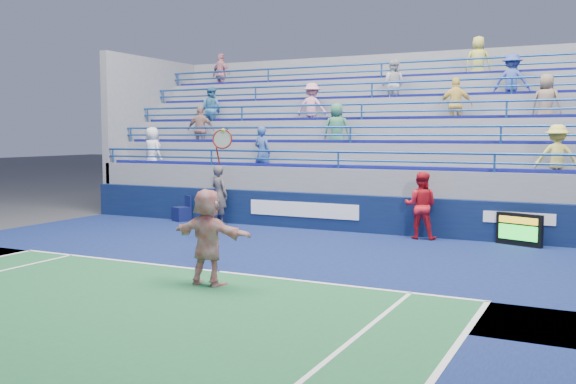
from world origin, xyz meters
The scene contains 8 objects.
ground centered at (0.00, 0.00, 0.00)m, with size 120.00×120.00×0.00m, color #333538.
sponsor_wall centered at (0.00, 6.50, 0.55)m, with size 18.00×0.32×1.10m.
bleacher_stand centered at (0.00, 10.27, 1.55)m, with size 18.00×5.60×6.13m.
serve_speed_board centered at (5.24, 6.12, 0.43)m, with size 1.20×0.54×0.85m.
judge_chair centered at (-5.32, 6.15, 0.28)m, with size 0.64×0.66×0.86m.
tennis_player centered at (0.45, -1.05, 0.93)m, with size 1.75×0.65×2.98m.
line_judge centered at (-3.84, 6.13, 0.95)m, with size 0.69×0.45×1.90m, color #131A36.
ball_girl centered at (2.68, 6.09, 0.93)m, with size 0.90×0.70×1.86m, color red.
Camera 1 is at (7.15, -11.14, 2.87)m, focal length 40.00 mm.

